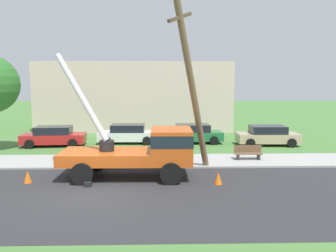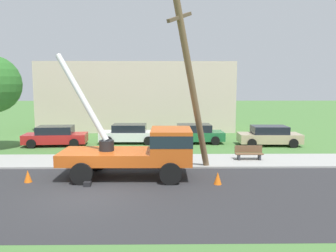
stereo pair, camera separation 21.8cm
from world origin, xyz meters
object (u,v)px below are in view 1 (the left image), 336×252
(utility_truck, at_px, (144,148))
(park_bench, at_px, (248,153))
(parked_sedan_green, at_px, (193,134))
(parked_sedan_tan, at_px, (268,135))
(parked_sedan_red, at_px, (54,136))
(parked_sedan_white, at_px, (128,134))
(traffic_cone_ahead, at_px, (218,178))
(traffic_cone_behind, at_px, (28,177))
(leaning_utility_pole, at_px, (192,85))

(utility_truck, height_order, park_bench, utility_truck)
(parked_sedan_green, xyz_separation_m, parked_sedan_tan, (5.36, -1.05, 0.00))
(utility_truck, distance_m, parked_sedan_tan, 11.94)
(parked_sedan_red, relative_size, parked_sedan_tan, 1.02)
(parked_sedan_white, relative_size, parked_sedan_tan, 1.00)
(parked_sedan_red, bearing_deg, utility_truck, -50.65)
(parked_sedan_white, relative_size, parked_sedan_green, 0.99)
(parked_sedan_white, distance_m, park_bench, 9.67)
(parked_sedan_tan, bearing_deg, parked_sedan_white, 173.71)
(traffic_cone_ahead, height_order, traffic_cone_behind, same)
(park_bench, bearing_deg, traffic_cone_behind, -159.94)
(leaning_utility_pole, relative_size, parked_sedan_red, 1.90)
(utility_truck, relative_size, leaning_utility_pole, 0.78)
(parked_sedan_green, bearing_deg, park_bench, -66.31)
(utility_truck, distance_m, park_bench, 6.80)
(parked_sedan_tan, bearing_deg, parked_sedan_green, 168.90)
(traffic_cone_ahead, bearing_deg, park_bench, 60.88)
(parked_sedan_white, bearing_deg, parked_sedan_red, -168.87)
(traffic_cone_ahead, xyz_separation_m, parked_sedan_white, (-4.98, 10.62, 0.43))
(leaning_utility_pole, bearing_deg, parked_sedan_white, 114.79)
(leaning_utility_pole, distance_m, traffic_cone_ahead, 4.73)
(parked_sedan_red, distance_m, parked_sedan_white, 5.33)
(parked_sedan_red, bearing_deg, park_bench, -21.72)
(utility_truck, xyz_separation_m, parked_sedan_red, (-6.85, 8.36, -0.70))
(parked_sedan_red, bearing_deg, leaning_utility_pole, -39.37)
(parked_sedan_tan, xyz_separation_m, park_bench, (-2.71, -4.98, -0.25))
(traffic_cone_ahead, relative_size, parked_sedan_tan, 0.13)
(traffic_cone_behind, relative_size, parked_sedan_red, 0.12)
(traffic_cone_ahead, relative_size, parked_sedan_green, 0.13)
(traffic_cone_ahead, bearing_deg, parked_sedan_green, 90.69)
(parked_sedan_red, xyz_separation_m, parked_sedan_green, (10.09, 0.95, 0.00))
(traffic_cone_ahead, distance_m, parked_sedan_white, 11.74)
(utility_truck, distance_m, parked_sedan_red, 10.83)
(leaning_utility_pole, bearing_deg, parked_sedan_green, 83.94)
(traffic_cone_behind, relative_size, parked_sedan_green, 0.13)
(utility_truck, relative_size, parked_sedan_green, 1.51)
(leaning_utility_pole, bearing_deg, traffic_cone_behind, -168.06)
(traffic_cone_behind, bearing_deg, parked_sedan_green, 49.87)
(utility_truck, relative_size, parked_sedan_tan, 1.52)
(parked_sedan_red, bearing_deg, traffic_cone_ahead, -43.19)
(parked_sedan_green, bearing_deg, traffic_cone_ahead, -89.31)
(utility_truck, xyz_separation_m, leaning_utility_pole, (2.33, 0.82, 3.00))
(leaning_utility_pole, height_order, traffic_cone_ahead, leaning_utility_pole)
(leaning_utility_pole, bearing_deg, parked_sedan_red, 140.63)
(park_bench, bearing_deg, parked_sedan_red, 158.28)
(traffic_cone_ahead, bearing_deg, leaning_utility_pole, 116.62)
(utility_truck, relative_size, park_bench, 4.23)
(utility_truck, xyz_separation_m, traffic_cone_ahead, (3.36, -1.23, -1.13))
(parked_sedan_red, distance_m, parked_sedan_tan, 15.44)
(traffic_cone_behind, height_order, parked_sedan_red, parked_sedan_red)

